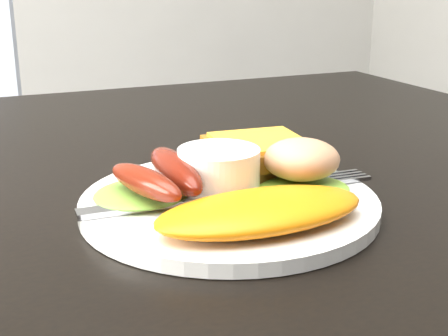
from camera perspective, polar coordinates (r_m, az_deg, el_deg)
dining_table at (r=0.61m, az=-14.10°, el=-2.16°), size 1.20×0.80×0.04m
plate at (r=0.49m, az=0.47°, el=-3.24°), size 0.23×0.23×0.01m
lettuce_left at (r=0.48m, az=-7.42°, el=-2.29°), size 0.10×0.10×0.01m
lettuce_right at (r=0.49m, az=7.31°, el=-1.86°), size 0.08×0.07×0.01m
omelette at (r=0.43m, az=3.44°, el=-3.94°), size 0.15×0.07×0.02m
sausage_a at (r=0.46m, az=-7.22°, el=-1.27°), size 0.05×0.09×0.02m
sausage_b at (r=0.48m, az=-4.48°, el=-0.21°), size 0.03×0.11×0.03m
ramekin at (r=0.49m, az=-0.48°, el=-0.38°), size 0.07×0.07×0.04m
toast_a at (r=0.54m, az=1.14°, el=0.24°), size 0.11×0.11×0.01m
toast_b at (r=0.54m, az=3.30°, el=1.58°), size 0.09×0.09×0.01m
potato_salad at (r=0.50m, az=7.09°, el=0.80°), size 0.07×0.07×0.03m
fork at (r=0.47m, az=-2.60°, el=-2.85°), size 0.18×0.02×0.00m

